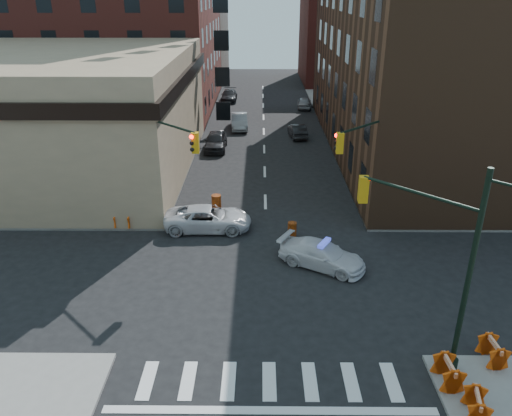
{
  "coord_description": "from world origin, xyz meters",
  "views": [
    {
      "loc": [
        -0.37,
        -20.99,
        13.27
      ],
      "look_at": [
        -0.58,
        3.98,
        2.2
      ],
      "focal_mm": 35.0,
      "sensor_mm": 36.0,
      "label": 1
    }
  ],
  "objects_px": {
    "barricade_nw_a": "(117,208)",
    "police_car": "(322,255)",
    "barricade_se_a": "(493,352)",
    "parked_car_wnear": "(216,141)",
    "pedestrian_a": "(149,211)",
    "pickup": "(208,218)",
    "parked_car_enear": "(297,131)",
    "pedestrian_b": "(107,198)",
    "parked_car_wfar": "(239,121)",
    "barrel_road": "(292,230)",
    "barrel_bank": "(216,203)"
  },
  "relations": [
    {
      "from": "pickup",
      "to": "pedestrian_a",
      "type": "distance_m",
      "value": 3.53
    },
    {
      "from": "pickup",
      "to": "pedestrian_b",
      "type": "relative_size",
      "value": 2.68
    },
    {
      "from": "pickup",
      "to": "barricade_se_a",
      "type": "bearing_deg",
      "value": -135.3
    },
    {
      "from": "barrel_road",
      "to": "barrel_bank",
      "type": "relative_size",
      "value": 0.83
    },
    {
      "from": "parked_car_enear",
      "to": "parked_car_wnear",
      "type": "bearing_deg",
      "value": 21.7
    },
    {
      "from": "parked_car_wnear",
      "to": "barricade_se_a",
      "type": "xyz_separation_m",
      "value": [
        12.82,
        -27.69,
        -0.17
      ]
    },
    {
      "from": "parked_car_wnear",
      "to": "pedestrian_b",
      "type": "bearing_deg",
      "value": -112.2
    },
    {
      "from": "barricade_nw_a",
      "to": "police_car",
      "type": "bearing_deg",
      "value": -16.11
    },
    {
      "from": "pedestrian_a",
      "to": "pedestrian_b",
      "type": "bearing_deg",
      "value": 155.55
    },
    {
      "from": "parked_car_wnear",
      "to": "barrel_road",
      "type": "bearing_deg",
      "value": -70.86
    },
    {
      "from": "pickup",
      "to": "barrel_road",
      "type": "distance_m",
      "value": 5.05
    },
    {
      "from": "pickup",
      "to": "barricade_nw_a",
      "type": "distance_m",
      "value": 6.13
    },
    {
      "from": "parked_car_wnear",
      "to": "pedestrian_a",
      "type": "relative_size",
      "value": 2.38
    },
    {
      "from": "parked_car_enear",
      "to": "barricade_nw_a",
      "type": "bearing_deg",
      "value": 49.06
    },
    {
      "from": "pickup",
      "to": "pedestrian_b",
      "type": "bearing_deg",
      "value": 70.59
    },
    {
      "from": "police_car",
      "to": "barricade_nw_a",
      "type": "relative_size",
      "value": 3.98
    },
    {
      "from": "parked_car_enear",
      "to": "parked_car_wfar",
      "type": "bearing_deg",
      "value": -35.55
    },
    {
      "from": "pedestrian_b",
      "to": "police_car",
      "type": "bearing_deg",
      "value": -52.78
    },
    {
      "from": "parked_car_wfar",
      "to": "pedestrian_b",
      "type": "relative_size",
      "value": 2.4
    },
    {
      "from": "parked_car_wfar",
      "to": "parked_car_enear",
      "type": "relative_size",
      "value": 1.18
    },
    {
      "from": "police_car",
      "to": "barrel_bank",
      "type": "distance_m",
      "value": 9.2
    },
    {
      "from": "parked_car_wnear",
      "to": "barrel_bank",
      "type": "bearing_deg",
      "value": -84.84
    },
    {
      "from": "parked_car_wnear",
      "to": "parked_car_enear",
      "type": "distance_m",
      "value": 8.58
    },
    {
      "from": "barrel_road",
      "to": "barricade_nw_a",
      "type": "height_order",
      "value": "barricade_nw_a"
    },
    {
      "from": "barrel_road",
      "to": "police_car",
      "type": "bearing_deg",
      "value": -67.98
    },
    {
      "from": "parked_car_wnear",
      "to": "barricade_nw_a",
      "type": "relative_size",
      "value": 4.03
    },
    {
      "from": "pedestrian_a",
      "to": "pedestrian_b",
      "type": "relative_size",
      "value": 1.01
    },
    {
      "from": "pedestrian_a",
      "to": "barricade_se_a",
      "type": "distance_m",
      "value": 19.46
    },
    {
      "from": "barricade_nw_a",
      "to": "pedestrian_a",
      "type": "bearing_deg",
      "value": -22.44
    },
    {
      "from": "parked_car_wfar",
      "to": "barrel_road",
      "type": "xyz_separation_m",
      "value": [
        4.0,
        -24.25,
        -0.3
      ]
    },
    {
      "from": "barrel_bank",
      "to": "barricade_se_a",
      "type": "xyz_separation_m",
      "value": [
        11.67,
        -14.3,
        0.07
      ]
    },
    {
      "from": "pedestrian_b",
      "to": "parked_car_enear",
      "type": "bearing_deg",
      "value": 27.36
    },
    {
      "from": "police_car",
      "to": "parked_car_wnear",
      "type": "xyz_separation_m",
      "value": [
        -7.17,
        20.35,
        0.12
      ]
    },
    {
      "from": "police_car",
      "to": "parked_car_wnear",
      "type": "height_order",
      "value": "parked_car_wnear"
    },
    {
      "from": "barricade_nw_a",
      "to": "parked_car_enear",
      "type": "bearing_deg",
      "value": 65.85
    },
    {
      "from": "barricade_se_a",
      "to": "barricade_nw_a",
      "type": "relative_size",
      "value": 1.08
    },
    {
      "from": "barricade_se_a",
      "to": "parked_car_enear",
      "type": "bearing_deg",
      "value": 6.27
    },
    {
      "from": "police_car",
      "to": "parked_car_enear",
      "type": "xyz_separation_m",
      "value": [
        0.38,
        24.41,
        -0.02
      ]
    },
    {
      "from": "parked_car_wfar",
      "to": "parked_car_enear",
      "type": "xyz_separation_m",
      "value": [
        5.73,
        -3.17,
        -0.12
      ]
    },
    {
      "from": "pedestrian_a",
      "to": "pickup",
      "type": "bearing_deg",
      "value": 4.9
    },
    {
      "from": "police_car",
      "to": "pedestrian_b",
      "type": "relative_size",
      "value": 2.38
    },
    {
      "from": "pedestrian_b",
      "to": "barricade_se_a",
      "type": "bearing_deg",
      "value": -62.8
    },
    {
      "from": "parked_car_wfar",
      "to": "pedestrian_a",
      "type": "relative_size",
      "value": 2.37
    },
    {
      "from": "parked_car_wfar",
      "to": "pedestrian_a",
      "type": "bearing_deg",
      "value": -104.57
    },
    {
      "from": "pedestrian_b",
      "to": "parked_car_wfar",
      "type": "bearing_deg",
      "value": 44.18
    },
    {
      "from": "police_car",
      "to": "barricade_se_a",
      "type": "height_order",
      "value": "police_car"
    },
    {
      "from": "police_car",
      "to": "barrel_road",
      "type": "distance_m",
      "value": 3.6
    },
    {
      "from": "police_car",
      "to": "barrel_road",
      "type": "xyz_separation_m",
      "value": [
        -1.35,
        3.33,
        -0.21
      ]
    },
    {
      "from": "parked_car_wfar",
      "to": "pedestrian_a",
      "type": "xyz_separation_m",
      "value": [
        -4.45,
        -23.09,
        0.36
      ]
    },
    {
      "from": "parked_car_enear",
      "to": "barricade_se_a",
      "type": "bearing_deg",
      "value": 92.8
    }
  ]
}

